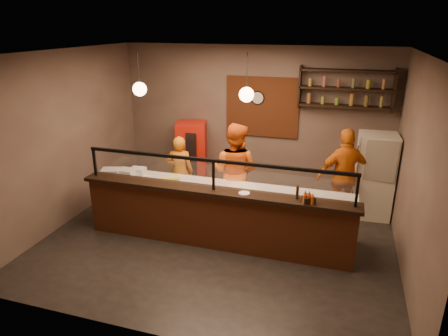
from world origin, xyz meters
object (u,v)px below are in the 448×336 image
(cook_mid, at_px, (235,172))
(wall_clock, at_px, (258,98))
(fridge, at_px, (374,176))
(red_cooler, at_px, (192,155))
(pepper_mill, at_px, (297,192))
(cook_left, at_px, (180,172))
(pizza_dough, at_px, (242,188))
(cook_right, at_px, (345,176))
(condiment_caddy, at_px, (309,200))

(cook_mid, bearing_deg, wall_clock, -83.45)
(fridge, height_order, red_cooler, fridge)
(cook_mid, height_order, pepper_mill, cook_mid)
(cook_left, bearing_deg, wall_clock, -144.62)
(red_cooler, xyz_separation_m, pizza_dough, (1.69, -1.91, 0.14))
(red_cooler, bearing_deg, wall_clock, -2.93)
(cook_left, bearing_deg, cook_mid, 158.92)
(red_cooler, height_order, pizza_dough, red_cooler)
(pepper_mill, bearing_deg, cook_right, 66.65)
(cook_mid, bearing_deg, red_cooler, -33.95)
(wall_clock, relative_size, condiment_caddy, 1.72)
(cook_left, distance_m, red_cooler, 1.10)
(cook_mid, relative_size, red_cooler, 1.24)
(wall_clock, relative_size, fridge, 0.18)
(cook_left, bearing_deg, fridge, 178.13)
(cook_mid, distance_m, fridge, 2.71)
(wall_clock, xyz_separation_m, cook_right, (1.95, -1.10, -1.19))
(wall_clock, bearing_deg, cook_left, -132.54)
(wall_clock, distance_m, fridge, 2.89)
(cook_left, bearing_deg, condiment_caddy, 140.28)
(wall_clock, bearing_deg, condiment_caddy, -63.01)
(cook_left, xyz_separation_m, pizza_dough, (1.53, -0.82, 0.15))
(cook_left, relative_size, cook_mid, 0.79)
(fridge, xyz_separation_m, pizza_dough, (-2.25, -1.51, 0.07))
(cook_left, relative_size, red_cooler, 0.98)
(fridge, bearing_deg, pepper_mill, -125.37)
(cook_left, distance_m, fridge, 3.84)
(fridge, height_order, pepper_mill, fridge)
(cook_mid, relative_size, pepper_mill, 9.29)
(cook_left, height_order, fridge, fridge)
(cook_left, relative_size, pizza_dough, 2.68)
(cook_right, relative_size, fridge, 1.10)
(fridge, distance_m, pepper_mill, 2.38)
(cook_right, bearing_deg, wall_clock, -51.70)
(cook_mid, xyz_separation_m, condiment_caddy, (1.50, -1.23, 0.16))
(wall_clock, relative_size, cook_mid, 0.16)
(fridge, xyz_separation_m, red_cooler, (-3.95, 0.41, -0.07))
(pepper_mill, bearing_deg, wall_clock, 114.73)
(cook_mid, xyz_separation_m, pepper_mill, (1.32, -1.13, 0.21))
(fridge, bearing_deg, condiment_caddy, -120.16)
(cook_left, distance_m, condiment_caddy, 3.09)
(fridge, relative_size, pizza_dough, 2.98)
(cook_mid, xyz_separation_m, cook_right, (2.02, 0.49, -0.04))
(red_cooler, xyz_separation_m, pepper_mill, (2.70, -2.41, 0.40))
(wall_clock, xyz_separation_m, cook_mid, (-0.07, -1.59, -1.15))
(cook_mid, distance_m, pizza_dough, 0.71)
(pizza_dough, bearing_deg, cook_mid, 116.36)
(cook_left, relative_size, condiment_caddy, 8.60)
(wall_clock, distance_m, cook_right, 2.53)
(cook_right, bearing_deg, cook_left, -17.00)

